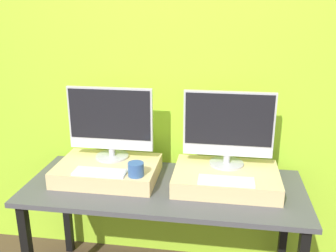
% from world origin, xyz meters
% --- Properties ---
extents(wall_back, '(8.00, 0.04, 2.60)m').
position_xyz_m(wall_back, '(0.00, 0.75, 1.30)').
color(wall_back, '#9ED12D').
rests_on(wall_back, ground_plane).
extents(workbench, '(1.67, 0.68, 0.75)m').
position_xyz_m(workbench, '(0.00, 0.34, 0.67)').
color(workbench, '#47474C').
rests_on(workbench, ground_plane).
extents(wooden_riser_left, '(0.62, 0.43, 0.10)m').
position_xyz_m(wooden_riser_left, '(-0.37, 0.39, 0.80)').
color(wooden_riser_left, '#D6B77F').
rests_on(wooden_riser_left, workbench).
extents(monitor_left, '(0.54, 0.21, 0.46)m').
position_xyz_m(monitor_left, '(-0.37, 0.49, 1.08)').
color(monitor_left, '#B2B2B7').
rests_on(monitor_left, wooden_riser_left).
extents(keyboard_left, '(0.31, 0.11, 0.01)m').
position_xyz_m(keyboard_left, '(-0.37, 0.25, 0.86)').
color(keyboard_left, silver).
rests_on(keyboard_left, wooden_riser_left).
extents(mug, '(0.09, 0.09, 0.08)m').
position_xyz_m(mug, '(-0.15, 0.25, 0.89)').
color(mug, '#335693').
rests_on(mug, wooden_riser_left).
extents(wooden_riser_right, '(0.62, 0.43, 0.10)m').
position_xyz_m(wooden_riser_right, '(0.37, 0.39, 0.80)').
color(wooden_riser_right, '#D6B77F').
rests_on(wooden_riser_right, workbench).
extents(monitor_right, '(0.54, 0.21, 0.46)m').
position_xyz_m(monitor_right, '(0.37, 0.49, 1.08)').
color(monitor_right, '#B2B2B7').
rests_on(monitor_right, wooden_riser_right).
extents(keyboard_right, '(0.31, 0.11, 0.01)m').
position_xyz_m(keyboard_right, '(0.37, 0.25, 0.86)').
color(keyboard_right, silver).
rests_on(keyboard_right, wooden_riser_right).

